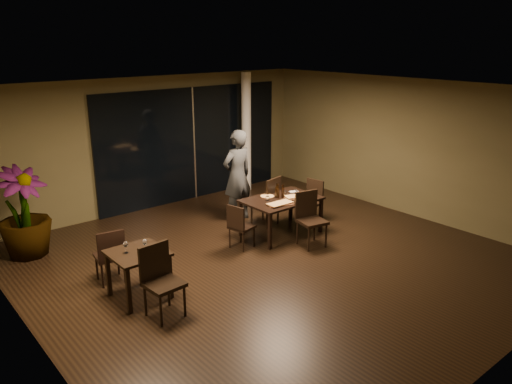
# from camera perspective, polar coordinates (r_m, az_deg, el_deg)

# --- Properties ---
(ground) EXTENTS (8.00, 8.00, 0.00)m
(ground) POSITION_cam_1_polar(r_m,az_deg,el_deg) (9.02, 1.61, -7.78)
(ground) COLOR black
(ground) RESTS_ON ground
(wall_back) EXTENTS (8.00, 0.10, 3.00)m
(wall_back) POSITION_cam_1_polar(r_m,az_deg,el_deg) (11.75, -11.57, 5.56)
(wall_back) COLOR #4D4629
(wall_back) RESTS_ON ground
(wall_left) EXTENTS (0.10, 8.00, 3.00)m
(wall_left) POSITION_cam_1_polar(r_m,az_deg,el_deg) (6.68, -25.41, -4.86)
(wall_left) COLOR #4D4629
(wall_left) RESTS_ON ground
(wall_right) EXTENTS (0.10, 8.00, 3.00)m
(wall_right) POSITION_cam_1_polar(r_m,az_deg,el_deg) (11.51, 17.03, 4.92)
(wall_right) COLOR #4D4629
(wall_right) RESTS_ON ground
(ceiling) EXTENTS (8.00, 8.00, 0.04)m
(ceiling) POSITION_cam_1_polar(r_m,az_deg,el_deg) (8.21, 1.79, 11.67)
(ceiling) COLOR silver
(ceiling) RESTS_ON wall_back
(window_panel) EXTENTS (5.00, 0.06, 2.70)m
(window_panel) POSITION_cam_1_polar(r_m,az_deg,el_deg) (12.20, -7.19, 5.49)
(window_panel) COLOR black
(window_panel) RESTS_ON ground
(column) EXTENTS (0.24, 0.24, 3.00)m
(column) POSITION_cam_1_polar(r_m,az_deg,el_deg) (12.72, -1.12, 6.80)
(column) COLOR white
(column) RESTS_ON ground
(main_table) EXTENTS (1.50, 1.00, 0.75)m
(main_table) POSITION_cam_1_polar(r_m,az_deg,el_deg) (9.95, 2.92, -1.16)
(main_table) COLOR black
(main_table) RESTS_ON ground
(side_table) EXTENTS (0.80, 0.80, 0.75)m
(side_table) POSITION_cam_1_polar(r_m,az_deg,el_deg) (7.78, -13.36, -7.52)
(side_table) COLOR black
(side_table) RESTS_ON ground
(chair_main_far) EXTENTS (0.58, 0.58, 1.05)m
(chair_main_far) POSITION_cam_1_polar(r_m,az_deg,el_deg) (10.41, 1.44, -0.79)
(chair_main_far) COLOR black
(chair_main_far) RESTS_ON ground
(chair_main_near) EXTENTS (0.57, 0.57, 1.04)m
(chair_main_near) POSITION_cam_1_polar(r_m,az_deg,el_deg) (9.53, 6.12, -2.70)
(chair_main_near) COLOR black
(chair_main_near) RESTS_ON ground
(chair_main_left) EXTENTS (0.48, 0.48, 0.87)m
(chair_main_left) POSITION_cam_1_polar(r_m,az_deg,el_deg) (9.31, -1.93, -3.73)
(chair_main_left) COLOR black
(chair_main_left) RESTS_ON ground
(chair_main_right) EXTENTS (0.47, 0.47, 0.93)m
(chair_main_right) POSITION_cam_1_polar(r_m,az_deg,el_deg) (10.69, 6.36, -0.80)
(chair_main_right) COLOR black
(chair_main_right) RESTS_ON ground
(chair_side_far) EXTENTS (0.50, 0.50, 0.93)m
(chair_side_far) POSITION_cam_1_polar(r_m,az_deg,el_deg) (8.34, -16.31, -6.77)
(chair_side_far) COLOR black
(chair_side_far) RESTS_ON ground
(chair_side_near) EXTENTS (0.52, 0.52, 1.05)m
(chair_side_near) POSITION_cam_1_polar(r_m,az_deg,el_deg) (7.28, -10.92, -9.47)
(chair_side_near) COLOR black
(chair_side_near) RESTS_ON ground
(diner) EXTENTS (0.68, 0.46, 1.98)m
(diner) POSITION_cam_1_polar(r_m,az_deg,el_deg) (10.66, -2.15, 1.89)
(diner) COLOR #2E3133
(diner) RESTS_ON ground
(potted_plant) EXTENTS (1.20, 1.20, 1.66)m
(potted_plant) POSITION_cam_1_polar(r_m,az_deg,el_deg) (9.83, -25.07, -2.14)
(potted_plant) COLOR #23541C
(potted_plant) RESTS_ON ground
(pizza_board_left) EXTENTS (0.56, 0.40, 0.01)m
(pizza_board_left) POSITION_cam_1_polar(r_m,az_deg,el_deg) (9.57, 2.76, -1.41)
(pizza_board_left) COLOR #402314
(pizza_board_left) RESTS_ON main_table
(pizza_board_right) EXTENTS (0.59, 0.39, 0.01)m
(pizza_board_right) POSITION_cam_1_polar(r_m,az_deg,el_deg) (10.02, 4.74, -0.57)
(pizza_board_right) COLOR #462916
(pizza_board_right) RESTS_ON main_table
(oblong_pizza_left) EXTENTS (0.49, 0.24, 0.02)m
(oblong_pizza_left) POSITION_cam_1_polar(r_m,az_deg,el_deg) (9.56, 2.76, -1.31)
(oblong_pizza_left) COLOR maroon
(oblong_pizza_left) RESTS_ON pizza_board_left
(oblong_pizza_right) EXTENTS (0.52, 0.36, 0.02)m
(oblong_pizza_right) POSITION_cam_1_polar(r_m,az_deg,el_deg) (10.01, 4.74, -0.48)
(oblong_pizza_right) COLOR maroon
(oblong_pizza_right) RESTS_ON pizza_board_right
(round_pizza) EXTENTS (0.26, 0.26, 0.01)m
(round_pizza) POSITION_cam_1_polar(r_m,az_deg,el_deg) (10.02, 1.31, -0.52)
(round_pizza) COLOR #AB1F13
(round_pizza) RESTS_ON main_table
(bottle_a) EXTENTS (0.06, 0.06, 0.28)m
(bottle_a) POSITION_cam_1_polar(r_m,az_deg,el_deg) (9.92, 2.53, 0.08)
(bottle_a) COLOR black
(bottle_a) RESTS_ON main_table
(bottle_b) EXTENTS (0.06, 0.06, 0.27)m
(bottle_b) POSITION_cam_1_polar(r_m,az_deg,el_deg) (9.94, 3.10, 0.09)
(bottle_b) COLOR black
(bottle_b) RESTS_ON main_table
(bottle_c) EXTENTS (0.07, 0.07, 0.30)m
(bottle_c) POSITION_cam_1_polar(r_m,az_deg,el_deg) (9.96, 2.40, 0.22)
(bottle_c) COLOR black
(bottle_c) RESTS_ON main_table
(tumbler_left) EXTENTS (0.07, 0.07, 0.09)m
(tumbler_left) POSITION_cam_1_polar(r_m,az_deg,el_deg) (9.79, 1.32, -0.73)
(tumbler_left) COLOR white
(tumbler_left) RESTS_ON main_table
(tumbler_right) EXTENTS (0.07, 0.07, 0.08)m
(tumbler_right) POSITION_cam_1_polar(r_m,az_deg,el_deg) (10.14, 3.33, -0.12)
(tumbler_right) COLOR white
(tumbler_right) RESTS_ON main_table
(napkin_near) EXTENTS (0.20, 0.16, 0.01)m
(napkin_near) POSITION_cam_1_polar(r_m,az_deg,el_deg) (10.21, 5.38, -0.24)
(napkin_near) COLOR silver
(napkin_near) RESTS_ON main_table
(napkin_far) EXTENTS (0.20, 0.16, 0.01)m
(napkin_far) POSITION_cam_1_polar(r_m,az_deg,el_deg) (10.36, 4.32, 0.04)
(napkin_far) COLOR white
(napkin_far) RESTS_ON main_table
(wine_glass_a) EXTENTS (0.08, 0.08, 0.18)m
(wine_glass_a) POSITION_cam_1_polar(r_m,az_deg,el_deg) (7.69, -14.65, -6.15)
(wine_glass_a) COLOR white
(wine_glass_a) RESTS_ON side_table
(wine_glass_b) EXTENTS (0.07, 0.07, 0.16)m
(wine_glass_b) POSITION_cam_1_polar(r_m,az_deg,el_deg) (7.72, -12.57, -5.95)
(wine_glass_b) COLOR white
(wine_glass_b) RESTS_ON side_table
(side_napkin) EXTENTS (0.21, 0.16, 0.01)m
(side_napkin) POSITION_cam_1_polar(r_m,az_deg,el_deg) (7.57, -12.48, -7.05)
(side_napkin) COLOR silver
(side_napkin) RESTS_ON side_table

